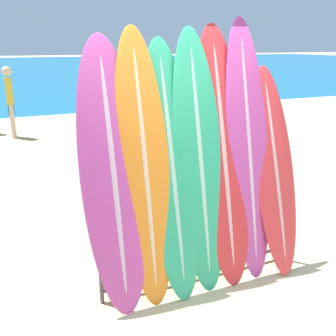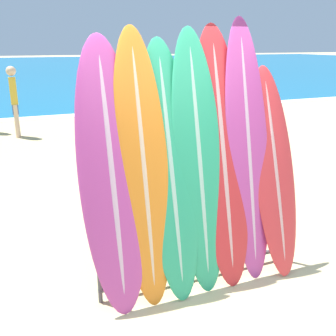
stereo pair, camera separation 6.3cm
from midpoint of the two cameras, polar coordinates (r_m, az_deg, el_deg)
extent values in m
plane|color=tan|center=(3.82, 9.65, -20.47)|extent=(160.00, 160.00, 0.00)
cube|color=#146693|center=(43.22, -20.72, 13.50)|extent=(120.00, 60.00, 0.00)
cube|color=white|center=(13.73, -15.15, 7.29)|extent=(120.00, 0.60, 0.01)
cylinder|color=#47474C|center=(3.73, -9.61, -12.72)|extent=(0.04, 0.04, 0.95)
cylinder|color=#47474C|center=(4.55, 16.49, -7.38)|extent=(0.04, 0.04, 0.95)
cylinder|color=#47474C|center=(3.84, 5.04, -4.02)|extent=(2.08, 0.04, 0.04)
cylinder|color=#47474C|center=(4.21, 4.73, -14.33)|extent=(2.08, 0.04, 0.04)
ellipsoid|color=#B23D8E|center=(3.48, -7.69, -1.34)|extent=(0.58, 0.69, 2.44)
ellipsoid|color=#CAA1BE|center=(3.48, -7.69, -1.34)|extent=(0.11, 0.68, 2.35)
ellipsoid|color=orange|center=(3.55, -3.15, -0.23)|extent=(0.50, 0.66, 2.51)
ellipsoid|color=beige|center=(3.55, -3.15, -0.23)|extent=(0.09, 0.65, 2.42)
ellipsoid|color=#289E70|center=(3.67, 0.86, -0.41)|extent=(0.52, 0.74, 2.41)
ellipsoid|color=#9AC3B3|center=(3.67, 0.86, -0.41)|extent=(0.09, 0.72, 2.32)
ellipsoid|color=#289E70|center=(3.77, 4.95, 0.79)|extent=(0.52, 0.66, 2.51)
ellipsoid|color=#9AC3B3|center=(3.77, 4.95, 0.79)|extent=(0.09, 0.64, 2.41)
ellipsoid|color=red|center=(3.91, 8.39, 1.53)|extent=(0.55, 0.72, 2.54)
ellipsoid|color=#D19A9C|center=(3.91, 8.39, 1.53)|extent=(0.10, 0.70, 2.44)
ellipsoid|color=#B23D8E|center=(4.05, 11.96, 2.38)|extent=(0.48, 0.65, 2.61)
ellipsoid|color=#CAA1BE|center=(4.05, 11.96, 2.38)|extent=(0.09, 0.64, 2.51)
ellipsoid|color=red|center=(4.25, 15.55, -0.47)|extent=(0.48, 0.75, 2.14)
ellipsoid|color=#D59E9F|center=(4.25, 15.55, -0.47)|extent=(0.09, 0.73, 2.06)
cylinder|color=beige|center=(10.85, -20.93, 6.35)|extent=(0.12, 0.12, 0.85)
cylinder|color=beige|center=(11.03, -20.96, 6.52)|extent=(0.12, 0.12, 0.85)
cube|color=#385693|center=(10.89, -21.12, 7.97)|extent=(0.15, 0.24, 0.26)
cube|color=gold|center=(10.83, -21.39, 10.38)|extent=(0.17, 0.26, 0.67)
sphere|color=beige|center=(10.79, -21.69, 12.96)|extent=(0.24, 0.24, 0.24)
cylinder|color=#846047|center=(9.47, -4.98, 5.94)|extent=(0.12, 0.12, 0.85)
cylinder|color=#846047|center=(9.30, -4.71, 5.73)|extent=(0.12, 0.12, 0.85)
cube|color=#478466|center=(9.33, -4.89, 7.63)|extent=(0.17, 0.25, 0.26)
cube|color=gold|center=(9.26, -4.97, 10.44)|extent=(0.19, 0.27, 0.67)
sphere|color=#846047|center=(9.21, -5.05, 13.47)|extent=(0.24, 0.24, 0.24)
cylinder|color=#A87A5B|center=(10.89, -5.62, 7.17)|extent=(0.10, 0.10, 0.74)
cylinder|color=#A87A5B|center=(11.02, -6.14, 7.27)|extent=(0.10, 0.10, 0.74)
cube|color=#478466|center=(10.91, -5.92, 8.55)|extent=(0.20, 0.24, 0.22)
cube|color=white|center=(10.85, -5.99, 10.64)|extent=(0.22, 0.26, 0.58)
sphere|color=#A87A5B|center=(10.81, -6.06, 12.88)|extent=(0.21, 0.21, 0.21)
camera|label=1|loc=(0.03, -89.60, 0.13)|focal=42.00mm
camera|label=2|loc=(0.03, 90.40, -0.13)|focal=42.00mm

